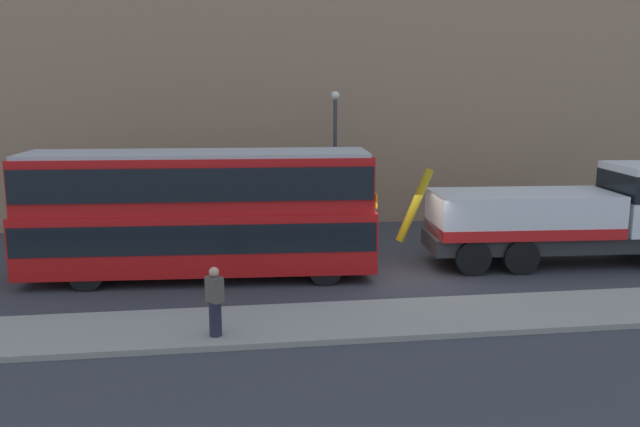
% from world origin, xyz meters
% --- Properties ---
extents(ground_plane, '(120.00, 120.00, 0.00)m').
position_xyz_m(ground_plane, '(0.00, 0.00, 0.00)').
color(ground_plane, '#38383D').
extents(near_kerb, '(60.00, 2.80, 0.15)m').
position_xyz_m(near_kerb, '(0.00, -4.20, 0.07)').
color(near_kerb, gray).
rests_on(near_kerb, ground_plane).
extents(building_facade, '(60.00, 1.50, 16.00)m').
position_xyz_m(building_facade, '(0.00, 8.97, 8.07)').
color(building_facade, '#9E7A5B').
rests_on(building_facade, ground_plane).
extents(recovery_tow_truck, '(10.21, 3.17, 3.67)m').
position_xyz_m(recovery_tow_truck, '(6.02, 0.54, 1.76)').
color(recovery_tow_truck, '#2D2D2D').
rests_on(recovery_tow_truck, ground_plane).
extents(double_decker_bus, '(11.15, 3.21, 4.06)m').
position_xyz_m(double_decker_bus, '(-6.54, 0.57, 2.23)').
color(double_decker_bus, red).
rests_on(double_decker_bus, ground_plane).
extents(pedestrian_onlooker, '(0.46, 0.47, 1.71)m').
position_xyz_m(pedestrian_onlooker, '(-6.01, -4.95, 0.99)').
color(pedestrian_onlooker, '#232333').
rests_on(pedestrian_onlooker, near_kerb).
extents(street_lamp, '(0.36, 0.36, 5.83)m').
position_xyz_m(street_lamp, '(-1.19, 6.77, 3.47)').
color(street_lamp, '#38383D').
rests_on(street_lamp, ground_plane).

